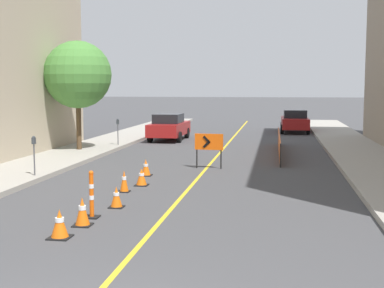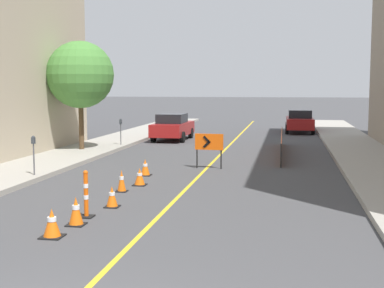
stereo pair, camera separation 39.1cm
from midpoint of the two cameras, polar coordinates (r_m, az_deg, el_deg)
name	(u,v)px [view 2 (the right image)]	position (r m, az deg, el deg)	size (l,w,h in m)	color
lane_stripe	(227,148)	(28.05, 4.14, -0.41)	(0.12, 43.55, 0.01)	gold
sidewalk_left	(107,144)	(29.46, -8.71, 0.02)	(2.93, 43.55, 0.17)	#9E998E
sidewalk_right	(357,149)	(28.13, 17.61, -0.49)	(2.93, 43.55, 0.17)	#9E998E
traffic_cone_nearest	(52,223)	(11.88, -13.80, -8.21)	(0.46, 0.46, 0.62)	black
traffic_cone_second	(76,211)	(12.75, -11.41, -7.04)	(0.42, 0.42, 0.67)	black
traffic_cone_third	(112,197)	(14.47, -7.76, -5.61)	(0.38, 0.38, 0.57)	black
traffic_cone_fourth	(122,181)	(16.50, -6.84, -3.94)	(0.33, 0.33, 0.67)	black
traffic_cone_fifth	(140,177)	(17.50, -4.97, -3.51)	(0.42, 0.42, 0.57)	black
traffic_cone_farthest	(145,167)	(19.38, -4.44, -2.51)	(0.41, 0.41, 0.60)	black
delineator_post_front	(86,197)	(13.42, -10.41, -5.59)	(0.35, 0.35, 1.18)	black
arrow_barricade_primary	(209,143)	(20.89, 2.36, 0.06)	(1.13, 0.14, 1.37)	#EF560C
safety_mesh_fence	(281,144)	(25.72, 9.95, -0.01)	(0.11, 8.75, 0.96)	#EF560C
parked_car_curb_near	(173,127)	(31.93, -1.73, 1.85)	(1.94, 4.34, 1.59)	maroon
parked_car_curb_mid	(300,121)	(37.82, 11.71, 2.40)	(1.94, 4.33, 1.59)	maroon
parking_meter_near_curb	(34,147)	(19.07, -15.99, -0.34)	(0.12, 0.11, 1.36)	#4C4C51
parking_meter_far_curb	(121,126)	(28.10, -7.22, 1.89)	(0.12, 0.11, 1.37)	#4C4C51
street_tree_left_near	(80,75)	(26.33, -11.42, 7.24)	(3.22, 3.22, 5.21)	#4C3823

